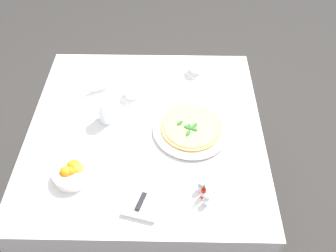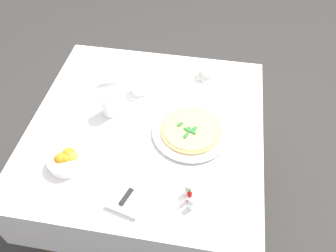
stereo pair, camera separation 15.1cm
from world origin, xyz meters
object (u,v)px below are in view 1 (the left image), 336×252
napkin_folded (146,193)px  menu_card (98,86)px  coffee_cup_far_right (133,93)px  pepper_shaker (206,200)px  citrus_bowl (72,172)px  hot_sauce_bottle (203,192)px  pizza (191,127)px  salt_shaker (200,187)px  dinner_knife (146,190)px  pizza_plate (191,129)px  coffee_cup_center_back (197,67)px  water_glass_near_left (106,112)px

napkin_folded → menu_card: size_ratio=2.81×
coffee_cup_far_right → pepper_shaker: coffee_cup_far_right is taller
citrus_bowl → hot_sauce_bottle: size_ratio=1.81×
pizza → coffee_cup_far_right: (0.21, 0.28, 0.00)m
pizza → citrus_bowl: size_ratio=1.79×
pepper_shaker → menu_card: size_ratio=0.65×
pepper_shaker → menu_card: bearing=39.3°
citrus_bowl → salt_shaker: bearing=-96.3°
dinner_knife → pepper_shaker: bearing=-80.4°
pizza_plate → salt_shaker: 0.30m
hot_sauce_bottle → dinner_knife: bearing=87.4°
coffee_cup_center_back → hot_sauce_bottle: bearing=179.8°
pizza_plate → water_glass_near_left: 0.39m
menu_card → pizza_plate: bearing=-46.8°
hot_sauce_bottle → salt_shaker: hot_sauce_bottle is taller
coffee_cup_far_right → hot_sauce_bottle: hot_sauce_bottle is taller
pepper_shaker → menu_card: 0.79m
pizza_plate → water_glass_near_left: (0.06, 0.38, 0.04)m
dinner_knife → hot_sauce_bottle: size_ratio=2.30×
pizza_plate → citrus_bowl: size_ratio=2.27×
pepper_shaker → salt_shaker: bearing=19.7°
citrus_bowl → pepper_shaker: (-0.11, -0.52, -0.00)m
napkin_folded → dinner_knife: bearing=-5.8°
pizza → salt_shaker: bearing=-174.9°
coffee_cup_far_right → salt_shaker: size_ratio=2.31×
dinner_knife → pepper_shaker: 0.23m
coffee_cup_center_back → hot_sauce_bottle: (-0.74, 0.00, 0.00)m
menu_card → hot_sauce_bottle: bearing=-67.8°
napkin_folded → dinner_knife: dinner_knife is taller
water_glass_near_left → napkin_folded: bearing=-152.3°
coffee_cup_far_right → citrus_bowl: (-0.46, 0.20, 0.00)m
pizza_plate → napkin_folded: (-0.32, 0.18, -0.00)m
citrus_bowl → salt_shaker: size_ratio=2.67×
coffee_cup_center_back → napkin_folded: 0.76m
coffee_cup_center_back → pepper_shaker: coffee_cup_center_back is taller
dinner_knife → salt_shaker: 0.21m
coffee_cup_center_back → dinner_knife: size_ratio=0.69×
citrus_bowl → pepper_shaker: size_ratio=2.67×
dinner_knife → water_glass_near_left: bearing=47.0°
coffee_cup_far_right → napkin_folded: size_ratio=0.53×
pizza → pepper_shaker: 0.36m
water_glass_near_left → salt_shaker: water_glass_near_left is taller
pepper_shaker → dinner_knife: bearing=80.6°
coffee_cup_center_back → salt_shaker: 0.71m
pizza → citrus_bowl: (-0.25, 0.48, 0.00)m
pizza_plate → citrus_bowl: bearing=117.3°
water_glass_near_left → hot_sauce_bottle: water_glass_near_left is taller
water_glass_near_left → coffee_cup_center_back: bearing=-51.0°
salt_shaker → pepper_shaker: 0.06m
coffee_cup_far_right → citrus_bowl: size_ratio=0.87×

